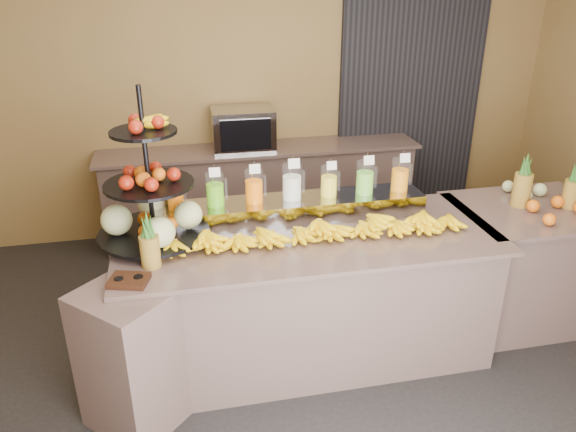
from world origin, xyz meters
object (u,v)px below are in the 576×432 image
object	(u,v)px
fruit_stand	(160,204)
oven_warmer	(243,129)
right_fruit_pile	(552,202)
banana_heap	(317,228)
condiment_caddy	(129,280)
pitcher_tray	(292,209)

from	to	relation	value
fruit_stand	oven_warmer	size ratio (longest dim) A/B	1.72
right_fruit_pile	banana_heap	bearing A→B (deg)	-178.33
right_fruit_pile	oven_warmer	world-z (taller)	oven_warmer
condiment_caddy	right_fruit_pile	bearing A→B (deg)	7.27
pitcher_tray	right_fruit_pile	bearing A→B (deg)	-8.44
pitcher_tray	condiment_caddy	xyz separation A→B (m)	(-1.07, -0.64, -0.06)
pitcher_tray	banana_heap	bearing A→B (deg)	-73.16
banana_heap	condiment_caddy	size ratio (longest dim) A/B	9.67
pitcher_tray	right_fruit_pile	distance (m)	1.85
fruit_stand	oven_warmer	distance (m)	1.97
fruit_stand	right_fruit_pile	distance (m)	2.72
pitcher_tray	oven_warmer	size ratio (longest dim) A/B	3.20
fruit_stand	right_fruit_pile	xyz separation A→B (m)	(2.71, -0.13, -0.17)
condiment_caddy	right_fruit_pile	size ratio (longest dim) A/B	0.45
banana_heap	right_fruit_pile	size ratio (longest dim) A/B	4.38
pitcher_tray	fruit_stand	world-z (taller)	fruit_stand
fruit_stand	condiment_caddy	xyz separation A→B (m)	(-0.19, -0.51, -0.23)
condiment_caddy	pitcher_tray	bearing A→B (deg)	30.95
banana_heap	fruit_stand	distance (m)	1.01
oven_warmer	condiment_caddy	bearing A→B (deg)	-111.97
banana_heap	oven_warmer	world-z (taller)	oven_warmer
banana_heap	fruit_stand	size ratio (longest dim) A/B	2.06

